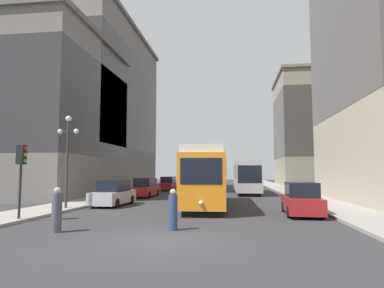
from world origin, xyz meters
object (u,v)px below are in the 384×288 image
Objects in this scene: parked_car_left_near at (168,184)px; pedestrian_crossing_near at (173,211)px; transit_bus at (246,176)px; lamp_post_left_near at (68,147)px; pedestrian_crossing_far at (57,211)px; streetcar at (208,176)px; traffic_light_near_left at (21,162)px; parked_car_left_far at (114,194)px; parked_car_right_far at (301,200)px; parked_car_left_mid at (145,188)px.

pedestrian_crossing_near is (6.13, -29.27, -0.05)m from parked_car_left_near.
lamp_post_left_near reaches higher than transit_bus.
pedestrian_crossing_far is at bearing -24.57° from pedestrian_crossing_near.
streetcar reaches higher than parked_car_left_near.
streetcar reaches higher than transit_bus.
parked_car_left_far is at bearing 78.32° from traffic_light_near_left.
streetcar is 2.24× the size of lamp_post_left_near.
pedestrian_crossing_near is 0.95× the size of pedestrian_crossing_far.
pedestrian_crossing_far is at bearing 34.87° from parked_car_right_far.
lamp_post_left_near reaches higher than parked_car_left_near.
parked_car_left_near is 0.87× the size of parked_car_left_mid.
lamp_post_left_near is (-11.84, -18.56, 2.02)m from transit_bus.
parked_car_right_far and parked_car_left_far have the same top height.
parked_car_left_mid is at bearing -42.28° from parked_car_right_far.
parked_car_left_far is at bearing -95.11° from pedestrian_crossing_near.
pedestrian_crossing_far is at bearing -109.36° from transit_bus.
pedestrian_crossing_near is at bearing -55.21° from parked_car_left_far.
parked_car_right_far is 14.87m from traffic_light_near_left.
lamp_post_left_near is (-1.90, -3.24, 3.12)m from parked_car_left_far.
streetcar is at bearing -69.93° from parked_car_left_near.
lamp_post_left_near is at bearing 0.46° from parked_car_right_far.
parked_car_left_near is 30.39m from pedestrian_crossing_far.
pedestrian_crossing_near is at bearing 45.14° from parked_car_right_far.
parked_car_left_far is (-6.76, -0.62, -1.26)m from streetcar.
transit_bus reaches higher than parked_car_left_near.
parked_car_left_near is 1.21× the size of traffic_light_near_left.
parked_car_right_far is at bearing -39.30° from streetcar.
transit_bus is 18.30m from parked_car_left_far.
parked_car_right_far is 0.79× the size of lamp_post_left_near.
streetcar is at bearing -131.50° from pedestrian_crossing_near.
traffic_light_near_left reaches higher than pedestrian_crossing_near.
pedestrian_crossing_near is at bearing -9.92° from traffic_light_near_left.
lamp_post_left_near is (-1.90, -11.77, 3.12)m from parked_car_left_mid.
transit_bus reaches higher than pedestrian_crossing_far.
parked_car_left_near is at bearing 75.00° from pedestrian_crossing_far.
parked_car_left_near is 29.91m from pedestrian_crossing_near.
parked_car_right_far is at bearing -84.23° from transit_bus.
transit_bus is at bearing 54.13° from pedestrian_crossing_far.
parked_car_left_near is 0.74× the size of lamp_post_left_near.
parked_car_right_far reaches higher than pedestrian_crossing_far.
lamp_post_left_near reaches higher than traffic_light_near_left.
pedestrian_crossing_far is at bearing -86.35° from parked_car_left_near.
pedestrian_crossing_far is at bearing -83.19° from parked_car_left_mid.
parked_car_left_mid is at bearing -147.18° from transit_bus.
parked_car_left_far reaches higher than pedestrian_crossing_far.
parked_car_right_far is (5.62, -4.36, -1.26)m from streetcar.
lamp_post_left_near is (-1.90, -23.01, 3.13)m from parked_car_left_near.
transit_bus is 2.52× the size of parked_car_right_far.
traffic_light_near_left is (-1.68, -27.91, 2.05)m from parked_car_left_near.
pedestrian_crossing_near is 8.20m from traffic_light_near_left.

